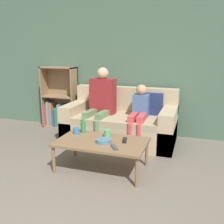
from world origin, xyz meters
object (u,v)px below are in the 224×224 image
Objects in this scene: coffee_table at (101,143)px; snack_bowl at (103,141)px; tv_remote_0 at (114,147)px; tv_remote_1 at (125,140)px; bottle at (83,127)px; couch at (121,123)px; person_child at (139,112)px; bookshelf at (59,104)px; person_adult at (101,99)px; cup_near at (76,131)px; cup_far at (107,133)px.

snack_bowl is at bearing -46.08° from coffee_table.
tv_remote_0 and tv_remote_1 have the same top height.
coffee_table is at bearing 133.92° from snack_bowl.
bottle is (-0.58, 0.40, 0.07)m from tv_remote_0.
person_child reaches higher than couch.
couch reaches higher than tv_remote_0.
tv_remote_1 is (0.02, -0.89, -0.16)m from person_child.
bookshelf is 6.09× the size of bottle.
person_child is at bearing -0.29° from person_adult.
bottle is (0.07, 0.07, 0.04)m from cup_near.
bookshelf reaches higher than couch.
couch reaches higher than tv_remote_1.
cup_far is 0.50× the size of bottle.
couch reaches higher than cup_far.
tv_remote_0 is (0.63, -1.21, -0.31)m from person_adult.
bookshelf reaches higher than coffee_table.
person_adult is 14.08× the size of cup_near.
tv_remote_1 is (0.35, -1.03, 0.10)m from couch.
person_adult reaches higher than snack_bowl.
bookshelf is 1.69m from bottle.
person_child is 4.93× the size of bottle.
person_adult is at bearing 93.55° from bottle.
person_child is at bearing 78.39° from snack_bowl.
cup_near reaches higher than coffee_table.
cup_near is 0.49× the size of tv_remote_1.
person_adult is 1.40m from tv_remote_0.
bottle is (-0.37, 0.06, 0.03)m from cup_far.
bookshelf is at bearing 134.48° from snack_bowl.
person_adult is at bearing 113.40° from tv_remote_1.
bottle is at bearing 170.40° from cup_far.
couch is 9.28× the size of bottle.
coffee_table is 1.17m from person_adult.
person_adult is 0.85m from bottle.
couch is 1.45m from bookshelf.
couch reaches higher than snack_bowl.
coffee_table is (0.08, -1.12, 0.05)m from couch.
coffee_table is 12.98× the size of cup_near.
couch reaches higher than bottle.
bookshelf is 1.99m from cup_far.
person_adult is 1.01m from cup_far.
cup_near is (1.05, -1.34, -0.03)m from bookshelf.
couch is 1.03m from cup_near.
snack_bowl is (0.12, -1.16, 0.11)m from couch.
cup_near is at bearing -52.01° from bookshelf.
cup_near is at bearing 119.66° from tv_remote_0.
couch is 1.17m from snack_bowl.
bookshelf is 2.10m from coffee_table.
bookshelf is at bearing 162.36° from person_child.
bookshelf reaches higher than snack_bowl.
bookshelf is 2.24m from tv_remote_1.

